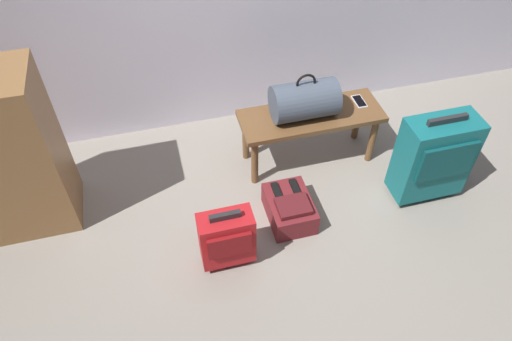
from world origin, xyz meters
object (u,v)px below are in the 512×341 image
(cell_phone, at_px, (359,101))
(side_cabinet, at_px, (10,155))
(bench, at_px, (311,121))
(duffel_bag_slate, at_px, (304,100))
(suitcase_small_red, at_px, (227,238))
(backpack_maroon, at_px, (290,208))
(suitcase_upright_teal, at_px, (434,157))

(cell_phone, bearing_deg, side_cabinet, -177.85)
(bench, distance_m, duffel_bag_slate, 0.21)
(suitcase_small_red, distance_m, side_cabinet, 1.38)
(cell_phone, relative_size, backpack_maroon, 0.38)
(suitcase_small_red, bearing_deg, suitcase_upright_teal, 8.08)
(bench, relative_size, backpack_maroon, 2.63)
(suitcase_small_red, xyz_separation_m, backpack_maroon, (0.47, 0.23, -0.15))
(duffel_bag_slate, height_order, suitcase_small_red, duffel_bag_slate)
(bench, height_order, suitcase_upright_teal, suitcase_upright_teal)
(duffel_bag_slate, height_order, side_cabinet, side_cabinet)
(cell_phone, xyz_separation_m, suitcase_small_red, (-1.14, -0.78, -0.19))
(bench, distance_m, cell_phone, 0.38)
(bench, xyz_separation_m, suitcase_small_red, (-0.77, -0.74, -0.12))
(bench, relative_size, suitcase_upright_teal, 1.47)
(bench, bearing_deg, side_cabinet, -178.65)
(duffel_bag_slate, height_order, cell_phone, duffel_bag_slate)
(cell_phone, bearing_deg, backpack_maroon, -141.01)
(duffel_bag_slate, distance_m, cell_phone, 0.45)
(duffel_bag_slate, xyz_separation_m, suitcase_small_red, (-0.71, -0.74, -0.32))
(duffel_bag_slate, relative_size, suitcase_small_red, 0.96)
(duffel_bag_slate, bearing_deg, backpack_maroon, -115.47)
(cell_phone, xyz_separation_m, suitcase_upright_teal, (0.29, -0.58, -0.08))
(bench, height_order, backpack_maroon, bench)
(side_cabinet, bearing_deg, duffel_bag_slate, 1.40)
(cell_phone, bearing_deg, duffel_bag_slate, -174.63)
(duffel_bag_slate, relative_size, backpack_maroon, 1.16)
(suitcase_upright_teal, xyz_separation_m, backpack_maroon, (-0.96, 0.03, -0.26))
(bench, xyz_separation_m, cell_phone, (0.37, 0.04, 0.07))
(suitcase_upright_teal, height_order, suitcase_small_red, suitcase_upright_teal)
(cell_phone, xyz_separation_m, backpack_maroon, (-0.68, -0.55, -0.34))
(cell_phone, height_order, suitcase_upright_teal, suitcase_upright_teal)
(bench, distance_m, suitcase_upright_teal, 0.85)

